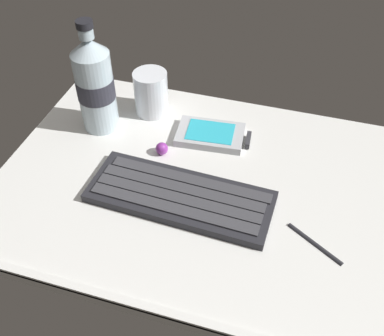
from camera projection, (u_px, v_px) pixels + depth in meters
ground_plane at (192, 186)px, 74.56cm from camera, size 64.00×48.00×2.80cm
keyboard at (180, 196)px, 70.54cm from camera, size 29.43×12.18×1.70cm
handheld_device at (214, 135)px, 81.28cm from camera, size 13.26×8.64×1.50cm
juice_cup at (151, 94)px, 84.92cm from camera, size 6.40×6.40×8.50cm
water_bottle at (95, 84)px, 78.32cm from camera, size 6.73×6.73×20.80cm
trackball_mouse at (162, 149)px, 78.13cm from camera, size 2.20×2.20×2.20cm
stylus_pen at (315, 243)px, 64.68cm from camera, size 8.47×5.56×0.70cm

